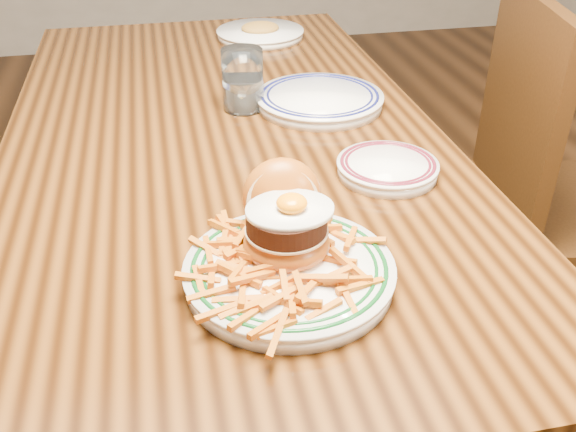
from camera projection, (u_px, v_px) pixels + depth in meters
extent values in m
plane|color=black|center=(239.00, 392.00, 1.68)|extent=(6.00, 6.00, 0.00)
cube|color=black|center=(224.00, 141.00, 1.29)|extent=(0.85, 1.60, 0.05)
cylinder|color=black|center=(88.00, 159.00, 2.04)|extent=(0.07, 0.07, 0.70)
cylinder|color=black|center=(311.00, 139.00, 2.17)|extent=(0.07, 0.07, 0.70)
cube|color=#381F0B|center=(520.00, 109.00, 1.42)|extent=(0.13, 0.45, 0.48)
cylinder|color=#381F0B|center=(471.00, 246.00, 1.86)|extent=(0.04, 0.04, 0.44)
cylinder|color=#381F0B|center=(508.00, 339.00, 1.53)|extent=(0.04, 0.04, 0.44)
cylinder|color=white|center=(289.00, 275.00, 0.86)|extent=(0.28, 0.28, 0.02)
cylinder|color=white|center=(289.00, 267.00, 0.85)|extent=(0.28, 0.28, 0.01)
torus|color=#0C4617|center=(289.00, 266.00, 0.85)|extent=(0.26, 0.26, 0.01)
torus|color=#0C4617|center=(289.00, 266.00, 0.85)|extent=(0.24, 0.24, 0.01)
ellipsoid|color=#A55115|center=(287.00, 242.00, 0.87)|extent=(0.12, 0.12, 0.05)
cylinder|color=beige|center=(287.00, 230.00, 0.86)|extent=(0.11, 0.11, 0.00)
cylinder|color=black|center=(287.00, 220.00, 0.85)|extent=(0.11, 0.11, 0.03)
ellipsoid|color=white|center=(290.00, 210.00, 0.84)|extent=(0.12, 0.10, 0.01)
ellipsoid|color=orange|center=(292.00, 203.00, 0.83)|extent=(0.04, 0.04, 0.02)
ellipsoid|color=#A55115|center=(282.00, 197.00, 0.91)|extent=(0.12, 0.11, 0.13)
cylinder|color=beige|center=(283.00, 204.00, 0.90)|extent=(0.11, 0.05, 0.10)
cylinder|color=white|center=(387.00, 170.00, 1.11)|extent=(0.17, 0.17, 0.02)
cylinder|color=white|center=(388.00, 164.00, 1.11)|extent=(0.18, 0.18, 0.01)
torus|color=#591422|center=(388.00, 163.00, 1.11)|extent=(0.17, 0.17, 0.01)
torus|color=#591422|center=(388.00, 163.00, 1.11)|extent=(0.15, 0.15, 0.01)
cube|color=silver|center=(397.00, 160.00, 1.12)|extent=(0.10, 0.06, 0.00)
cylinder|color=white|center=(320.00, 102.00, 1.37)|extent=(0.27, 0.27, 0.02)
cylinder|color=white|center=(320.00, 96.00, 1.37)|extent=(0.27, 0.27, 0.01)
torus|color=#101452|center=(320.00, 95.00, 1.37)|extent=(0.25, 0.25, 0.01)
torus|color=#101452|center=(320.00, 95.00, 1.37)|extent=(0.23, 0.23, 0.01)
cylinder|color=white|center=(243.00, 80.00, 1.33)|extent=(0.09, 0.09, 0.13)
cylinder|color=silver|center=(243.00, 94.00, 1.35)|extent=(0.07, 0.07, 0.06)
cylinder|color=white|center=(260.00, 35.00, 1.79)|extent=(0.24, 0.24, 0.02)
cylinder|color=white|center=(260.00, 31.00, 1.79)|extent=(0.24, 0.24, 0.01)
ellipsoid|color=gold|center=(260.00, 28.00, 1.78)|extent=(0.11, 0.09, 0.03)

